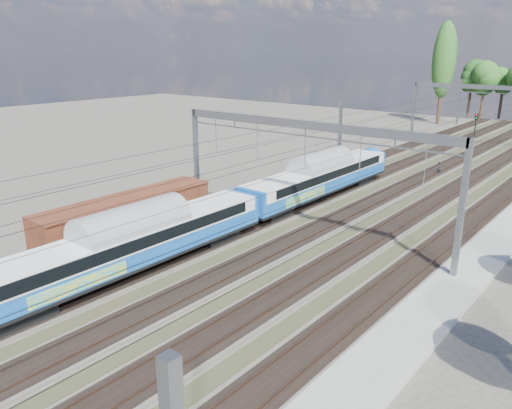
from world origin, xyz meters
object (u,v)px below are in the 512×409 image
Objects in this scene: freight_boxcar at (128,217)px; worker at (439,168)px; signal_near at (475,132)px; emu_train at (126,238)px.

worker is at bearing 74.91° from freight_boxcar.
freight_boxcar is 46.68m from signal_near.
signal_near is at bearing -3.14° from worker.
emu_train reaches higher than freight_boxcar.
signal_near reaches higher than worker.
signal_near is (6.08, 48.90, 1.27)m from emu_train.
worker is 9.75m from signal_near.
signal_near reaches higher than emu_train.
emu_train is 10.56× the size of signal_near.
worker is 0.25× the size of signal_near.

